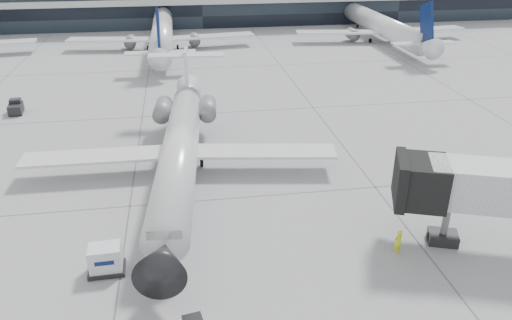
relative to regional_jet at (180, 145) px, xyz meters
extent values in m
plane|color=#98989A|center=(5.83, -5.10, -2.66)|extent=(220.00, 220.00, 0.00)
cylinder|color=silver|center=(-0.08, -0.98, -0.08)|extent=(5.26, 27.09, 3.03)
cone|color=black|center=(-1.33, -15.96, -0.08)|extent=(3.28, 3.38, 3.03)
cone|color=silver|center=(1.19, 14.23, 0.25)|extent=(3.17, 3.82, 2.88)
cube|color=silver|center=(-7.26, 0.75, -0.87)|extent=(12.38, 3.09, 0.25)
cube|color=silver|center=(7.28, -0.47, -0.87)|extent=(12.65, 4.77, 0.25)
cylinder|color=slate|center=(-1.55, 8.38, 0.37)|extent=(2.00, 3.94, 1.68)
cylinder|color=slate|center=(2.92, 8.01, 0.37)|extent=(2.00, 3.94, 1.68)
cube|color=silver|center=(1.13, 13.56, 2.61)|extent=(0.56, 2.93, 5.05)
cube|color=silver|center=(1.17, 14.01, 4.41)|extent=(8.20, 2.46, 0.18)
cylinder|color=black|center=(-0.97, -11.60, -2.35)|extent=(0.25, 0.64, 0.63)
cylinder|color=black|center=(-1.57, 1.40, -2.30)|extent=(0.33, 0.74, 0.72)
cylinder|color=black|center=(1.78, 1.12, -2.30)|extent=(0.33, 0.74, 0.72)
cube|color=black|center=(15.75, -12.74, 1.86)|extent=(3.80, 4.19, 3.02)
cylinder|color=slate|center=(17.47, -13.35, -1.16)|extent=(0.47, 0.47, 3.02)
cube|color=black|center=(17.47, -13.35, -2.29)|extent=(2.33, 2.07, 0.75)
imported|color=#D9E718|center=(13.83, -14.10, -1.76)|extent=(0.77, 0.63, 1.81)
cube|color=black|center=(-5.00, -13.08, -2.49)|extent=(2.30, 1.73, 0.27)
cube|color=white|center=(-5.00, -13.08, -1.57)|extent=(2.00, 1.53, 1.56)
cone|color=orange|center=(0.72, 4.36, -2.40)|extent=(0.34, 0.34, 0.52)
cube|color=orange|center=(0.72, 4.36, -2.65)|extent=(0.36, 0.36, 0.03)
cube|color=black|center=(-18.56, 18.34, -2.05)|extent=(1.73, 2.60, 1.00)
cube|color=black|center=(-18.63, 18.89, -1.39)|extent=(1.33, 1.14, 0.56)
cylinder|color=black|center=(-19.28, 19.15, -2.42)|extent=(0.26, 0.51, 0.49)
cylinder|color=black|center=(-18.06, 19.30, -2.42)|extent=(0.26, 0.51, 0.49)
cylinder|color=black|center=(-19.06, 17.38, -2.42)|extent=(0.26, 0.51, 0.49)
cylinder|color=black|center=(-17.85, 17.53, -2.42)|extent=(0.26, 0.51, 0.49)
camera|label=1|loc=(0.34, -39.63, 17.26)|focal=35.00mm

